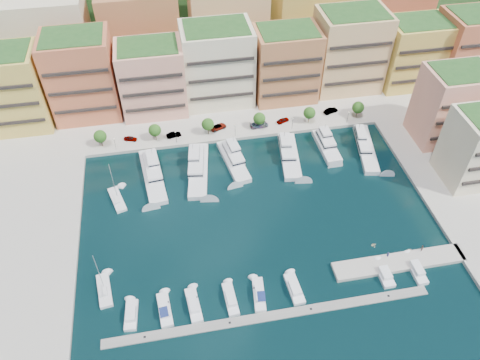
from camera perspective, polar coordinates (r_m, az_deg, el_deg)
The scene contains 57 objects.
ground at distance 122.93m, azimuth 1.95°, elevation -3.98°, with size 400.00×400.00×0.00m, color black.
north_quay at distance 169.72m, azimuth -2.43°, elevation 11.62°, with size 220.00×64.00×2.00m, color #9E998E.
west_quay at distance 124.13m, azimuth -26.94°, elevation -10.16°, with size 34.00×76.00×2.00m, color #9E998E.
hillside at distance 211.39m, azimuth -4.51°, elevation 18.54°, with size 240.00×40.00×58.00m, color #1D3B18.
south_pontoon at distance 105.56m, azimuth 3.77°, elevation -16.27°, with size 72.00×2.20×0.35m, color gray.
finger_pier at distance 118.89m, azimuth 18.74°, elevation -9.62°, with size 32.00×5.00×2.00m, color #9E998E.
apartment_0 at distance 158.58m, azimuth -26.53°, elevation 9.82°, with size 22.00×16.50×24.80m.
apartment_1 at distance 154.67m, azimuth -18.70°, elevation 11.91°, with size 20.00×16.50×26.80m.
apartment_2 at distance 151.99m, azimuth -10.66°, elevation 12.07°, with size 20.00×15.50×22.80m.
apartment_3 at distance 153.80m, azimuth -2.77°, elevation 13.88°, with size 22.00×16.50×25.80m.
apartment_4 at distance 156.57m, azimuth 5.58°, elevation 13.89°, with size 20.00×15.50×23.80m.
apartment_5 at distance 164.31m, azimuth 13.14°, elevation 15.11°, with size 22.00×16.50×26.80m.
apartment_6 at distance 173.06m, azimuth 20.26°, elevation 14.32°, with size 20.00×15.50×22.80m.
apartment_7 at distance 181.64m, azimuth 26.33°, elevation 14.24°, with size 22.00×16.50×24.80m.
apartment_east_a at distance 150.86m, azimuth 24.34°, elevation 8.35°, with size 18.00×14.50×22.80m.
backblock_0 at distance 174.95m, azimuth -22.07°, elevation 15.54°, with size 26.00×18.00×30.00m, color #F6E6BE.
backblock_1 at distance 171.28m, azimuth -11.93°, elevation 17.21°, with size 26.00×18.00×30.00m, color #B86A45.
backblock_2 at distance 172.83m, azimuth -1.51°, elevation 18.38°, with size 26.00×18.00×30.00m, color tan.
backblock_3 at distance 179.45m, azimuth 8.53°, elevation 18.96°, with size 26.00×18.00×30.00m, color gold.
backblock_4 at distance 190.62m, azimuth 17.67°, elevation 19.01°, with size 26.00×18.00×30.00m, color #C76342.
tree_0 at distance 144.21m, azimuth -16.68°, elevation 5.11°, with size 3.80×3.80×5.65m.
tree_1 at distance 142.75m, azimuth -10.35°, elevation 5.99°, with size 3.80×3.80×5.65m.
tree_2 at distance 143.07m, azimuth -3.94°, elevation 6.79°, with size 3.80×3.80×5.65m.
tree_3 at distance 145.16m, azimuth 2.38°, elevation 7.50°, with size 3.80×3.80×5.65m.
tree_4 at distance 148.96m, azimuth 8.46°, elevation 8.10°, with size 3.80×3.80×5.65m.
tree_5 at distance 154.32m, azimuth 14.20°, elevation 8.57°, with size 3.80×3.80×5.65m.
lamppost_0 at distance 142.44m, azimuth -15.05°, elevation 4.48°, with size 0.30×0.30×4.20m.
lamppost_1 at distance 141.41m, azimuth -7.83°, elevation 5.44°, with size 0.30×0.30×4.20m.
lamppost_2 at distance 142.66m, azimuth -0.60°, elevation 6.32°, with size 0.30×0.30×4.20m.
lamppost_3 at distance 146.14m, azimuth 6.42°, elevation 7.07°, with size 0.30×0.30×4.20m.
lamppost_4 at distance 151.68m, azimuth 13.04°, elevation 7.68°, with size 0.30×0.30×4.20m.
yacht_1 at distance 133.92m, azimuth -10.62°, elevation 0.81°, with size 7.24×22.64×7.30m.
yacht_2 at distance 133.87m, azimuth -5.13°, elevation 1.58°, with size 8.34×22.65×7.30m.
yacht_3 at distance 136.03m, azimuth -0.85°, elevation 2.62°, with size 7.40×18.78×7.30m.
yacht_4 at distance 138.51m, azimuth 5.97°, elevation 3.19°, with size 7.74×20.39×7.30m.
yacht_5 at distance 143.45m, azimuth 10.47°, elevation 4.36°, with size 4.87×15.05×7.30m.
yacht_6 at distance 145.30m, azimuth 14.99°, elevation 4.05°, with size 8.41×21.92×7.30m.
cruiser_0 at distance 107.45m, azimuth -13.12°, elevation -15.77°, with size 3.23×7.37×2.55m.
cruiser_1 at distance 106.73m, azimuth -9.15°, elevation -15.37°, with size 3.28×8.49×2.66m.
cruiser_2 at distance 106.56m, azimuth -5.66°, elevation -14.95°, with size 3.27×8.70×2.55m.
cruiser_3 at distance 106.85m, azimuth -1.16°, elevation -14.33°, with size 2.79×8.40×2.55m.
cruiser_4 at distance 107.50m, azimuth 2.33°, elevation -13.80°, with size 3.37×8.77×2.66m.
cruiser_5 at distance 108.93m, azimuth 6.65°, elevation -13.05°, with size 3.19×8.17×2.55m.
cruiser_8 at distance 115.31m, azimuth 17.16°, elevation -10.93°, with size 2.79×7.20×2.55m.
cruiser_9 at distance 118.52m, azimuth 20.63°, elevation -10.15°, with size 2.58×8.43×2.55m.
sailboat_0 at distance 112.48m, azimuth -16.19°, elevation -12.85°, with size 3.99×9.26×13.20m.
sailboat_2 at distance 129.74m, azimuth -14.74°, elevation -2.36°, with size 5.26×9.89×13.20m.
tender_3 at distance 121.82m, azimuth 19.94°, elevation -8.04°, with size 1.15×1.34×0.70m, color beige.
tender_1 at distance 120.17m, azimuth 15.96°, elevation -7.60°, with size 1.21×1.41×0.74m, color beige.
car_0 at distance 146.09m, azimuth -13.21°, elevation 4.94°, with size 1.59×3.95×1.34m, color gray.
car_1 at distance 144.98m, azimuth -8.09°, elevation 5.48°, with size 1.56×4.49×1.48m, color gray.
car_2 at distance 146.83m, azimuth -2.68°, elevation 6.50°, with size 2.43×5.26×1.46m, color gray.
car_3 at distance 147.49m, azimuth 2.35°, elevation 6.78°, with size 2.41×5.93×1.72m, color gray.
car_4 at distance 149.97m, azimuth 5.26°, elevation 7.27°, with size 1.68×4.19×1.43m, color gray.
car_5 at distance 156.14m, azimuth 11.01°, elevation 8.30°, with size 1.69×4.83×1.59m, color gray.
person_0 at distance 117.39m, azimuth 17.59°, elevation -8.63°, with size 0.63×0.42×1.74m, color navy.
person_1 at distance 121.19m, azimuth 21.28°, elevation -7.74°, with size 0.88×0.68×1.81m, color brown.
Camera 1 is at (-18.87, -79.42, 91.92)m, focal length 35.00 mm.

